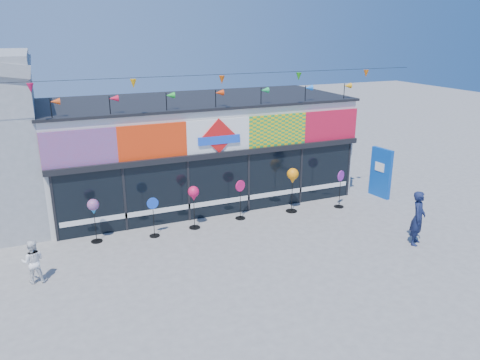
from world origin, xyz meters
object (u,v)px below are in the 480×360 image
spinner_1 (153,216)px  spinner_3 (240,199)px  blue_sign (381,173)px  spinner_5 (340,188)px  child (33,261)px  spinner_0 (93,208)px  adult_man (418,218)px  spinner_2 (194,195)px  spinner_4 (293,177)px

spinner_1 → spinner_3: spinner_3 is taller
blue_sign → spinner_5: blue_sign is taller
child → spinner_1: bearing=-146.7°
spinner_1 → child: bearing=-155.7°
blue_sign → spinner_0: bearing=170.6°
spinner_0 → spinner_5: spinner_5 is taller
spinner_1 → adult_man: 8.75m
blue_sign → spinner_2: (-8.22, -0.11, 0.21)m
child → spinner_3: bearing=-155.3°
child → spinner_0: bearing=-124.0°
blue_sign → spinner_3: (-6.37, 0.04, -0.25)m
spinner_2 → spinner_3: bearing=4.8°
spinner_5 → adult_man: bearing=-84.3°
blue_sign → spinner_4: size_ratio=1.19×
blue_sign → adult_man: blue_sign is taller
spinner_1 → child: (-3.77, -1.70, -0.11)m
spinner_3 → spinner_4: 2.20m
spinner_4 → adult_man: (2.36, -4.13, -0.49)m
blue_sign → adult_man: 4.62m
spinner_2 → spinner_5: bearing=-2.7°
spinner_2 → spinner_3: 1.90m
blue_sign → spinner_0: blue_sign is taller
spinner_2 → adult_man: 7.53m
child → blue_sign: bearing=-162.8°
spinner_3 → spinner_5: 4.12m
blue_sign → spinner_5: (-2.28, -0.40, -0.25)m
blue_sign → spinner_2: blue_sign is taller
blue_sign → spinner_2: size_ratio=1.33×
spinner_3 → spinner_5: (4.09, -0.44, 0.01)m
spinner_5 → adult_man: size_ratio=0.83×
blue_sign → spinner_0: size_ratio=1.38×
blue_sign → spinner_1: blue_sign is taller
spinner_2 → spinner_3: spinner_2 is taller
spinner_4 → adult_man: 4.78m
spinner_1 → spinner_4: spinner_4 is taller
spinner_3 → adult_man: (4.47, -4.25, 0.12)m
spinner_5 → spinner_0: bearing=177.1°
spinner_1 → spinner_2: (1.48, 0.13, 0.51)m
spinner_1 → spinner_3: bearing=4.9°
spinner_5 → child: (-11.19, -1.55, -0.17)m
spinner_4 → adult_man: size_ratio=0.96×
adult_man → child: bearing=130.9°
blue_sign → spinner_5: size_ratio=1.37×
adult_man → child: (-11.57, 2.26, -0.28)m
spinner_4 → spinner_0: bearing=178.7°
blue_sign → spinner_5: bearing=-179.2°
spinner_0 → spinner_4: spinner_4 is taller
spinner_0 → spinner_4: 7.32m
spinner_3 → blue_sign: bearing=-0.4°
spinner_2 → spinner_4: bearing=0.5°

